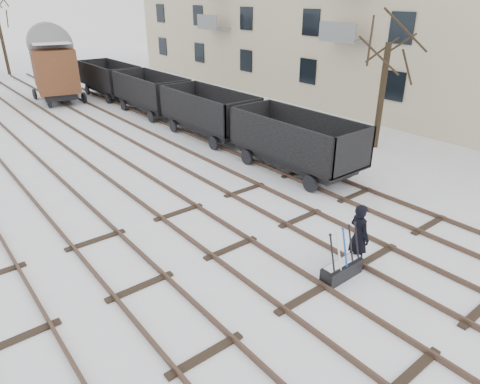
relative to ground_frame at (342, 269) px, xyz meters
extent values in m
plane|color=white|center=(-1.45, 0.00, -0.28)|extent=(120.00, 120.00, 0.00)
cube|color=black|center=(-7.45, 2.00, -0.26)|extent=(1.90, 0.20, 0.08)
cube|color=black|center=(-5.17, 14.00, -0.21)|extent=(0.07, 52.00, 0.15)
cube|color=black|center=(-3.73, 14.00, -0.21)|extent=(0.07, 52.00, 0.15)
cube|color=black|center=(-4.45, 2.00, -0.26)|extent=(1.90, 0.20, 0.08)
cube|color=black|center=(-2.17, 14.00, -0.21)|extent=(0.07, 52.00, 0.15)
cube|color=black|center=(-0.73, 14.00, -0.21)|extent=(0.07, 52.00, 0.15)
cube|color=black|center=(-1.45, 2.00, -0.26)|extent=(1.90, 0.20, 0.08)
cube|color=black|center=(0.83, 14.00, -0.21)|extent=(0.07, 52.00, 0.15)
cube|color=black|center=(2.27, 14.00, -0.21)|extent=(0.07, 52.00, 0.15)
cube|color=black|center=(1.55, 2.00, -0.26)|extent=(1.90, 0.20, 0.08)
cube|color=black|center=(3.83, 14.00, -0.21)|extent=(0.07, 52.00, 0.15)
cube|color=black|center=(5.27, 14.00, -0.21)|extent=(0.07, 52.00, 0.15)
cube|color=black|center=(4.55, 2.00, -0.26)|extent=(1.90, 0.20, 0.08)
cube|color=black|center=(0.00, 0.00, -0.06)|extent=(1.30, 0.42, 0.44)
cube|color=black|center=(0.00, 0.00, 0.18)|extent=(1.30, 0.30, 0.06)
cube|color=silver|center=(0.00, 0.00, 0.22)|extent=(1.25, 0.26, 0.03)
cylinder|color=black|center=(-0.50, 0.00, 0.67)|extent=(0.05, 0.31, 1.08)
cylinder|color=silver|center=(-0.25, 0.00, 0.67)|extent=(0.05, 0.31, 1.08)
cylinder|color=#0D46A9|center=(0.00, 0.00, 0.67)|extent=(0.05, 0.31, 1.08)
cylinder|color=black|center=(0.25, 0.00, 0.67)|extent=(0.05, 0.31, 1.08)
cylinder|color=black|center=(0.50, 0.00, 0.67)|extent=(0.05, 0.31, 1.08)
imported|color=black|center=(0.75, 0.10, 0.68)|extent=(0.60, 0.79, 1.92)
cube|color=black|center=(4.55, 6.26, 0.36)|extent=(1.92, 5.27, 0.40)
cube|color=black|center=(4.55, 6.26, 0.56)|extent=(2.40, 5.99, 0.12)
cube|color=black|center=(3.40, 6.26, 1.36)|extent=(0.10, 5.99, 1.60)
cube|color=black|center=(5.70, 6.26, 1.36)|extent=(0.10, 5.99, 1.60)
cube|color=silver|center=(4.55, 6.26, 0.66)|extent=(2.16, 5.75, 0.06)
cylinder|color=black|center=(3.45, 4.34, 0.07)|extent=(0.12, 0.70, 0.70)
cylinder|color=black|center=(5.65, 8.17, 0.07)|extent=(0.12, 0.70, 0.70)
cube|color=black|center=(4.55, 12.66, 0.36)|extent=(1.92, 5.27, 0.40)
cube|color=black|center=(4.55, 12.66, 0.56)|extent=(2.40, 5.99, 0.12)
cube|color=black|center=(3.40, 12.66, 1.36)|extent=(0.10, 5.99, 1.60)
cube|color=black|center=(5.70, 12.66, 1.36)|extent=(0.10, 5.99, 1.60)
cube|color=silver|center=(4.55, 12.66, 0.66)|extent=(2.16, 5.75, 0.06)
cylinder|color=black|center=(3.45, 10.74, 0.07)|extent=(0.12, 0.70, 0.70)
cylinder|color=black|center=(5.65, 14.57, 0.07)|extent=(0.12, 0.70, 0.70)
cube|color=black|center=(4.55, 19.06, 0.36)|extent=(1.92, 5.27, 0.40)
cube|color=black|center=(4.55, 19.06, 0.56)|extent=(2.40, 5.99, 0.12)
cube|color=black|center=(3.40, 19.06, 1.36)|extent=(0.10, 5.99, 1.60)
cube|color=black|center=(5.70, 19.06, 1.36)|extent=(0.10, 5.99, 1.60)
cube|color=silver|center=(4.55, 19.06, 0.66)|extent=(2.16, 5.75, 0.06)
cylinder|color=black|center=(3.45, 17.14, 0.07)|extent=(0.12, 0.70, 0.70)
cylinder|color=black|center=(5.65, 20.97, 0.07)|extent=(0.12, 0.70, 0.70)
cube|color=black|center=(4.55, 25.46, 0.36)|extent=(1.92, 5.27, 0.40)
cube|color=black|center=(4.55, 25.46, 0.56)|extent=(2.40, 5.99, 0.12)
cube|color=black|center=(3.40, 25.46, 1.36)|extent=(0.10, 5.99, 1.60)
cube|color=black|center=(5.70, 25.46, 1.36)|extent=(0.10, 5.99, 1.60)
cube|color=silver|center=(4.55, 25.46, 0.66)|extent=(2.16, 5.75, 0.06)
cylinder|color=black|center=(3.45, 23.54, 0.07)|extent=(0.12, 0.70, 0.70)
cylinder|color=black|center=(5.65, 27.37, 0.07)|extent=(0.12, 0.70, 0.70)
cube|color=black|center=(1.03, 26.46, 0.42)|extent=(3.00, 5.08, 0.43)
cube|color=#452114|center=(1.03, 26.46, 2.04)|extent=(3.64, 5.82, 2.81)
cube|color=silver|center=(1.03, 26.46, 3.82)|extent=(3.33, 5.50, 0.04)
cylinder|color=black|center=(-0.16, 24.73, 0.09)|extent=(0.13, 0.76, 0.76)
cylinder|color=black|center=(2.22, 28.19, 0.09)|extent=(0.13, 0.76, 0.76)
cylinder|color=black|center=(10.07, 6.03, 2.22)|extent=(0.30, 0.30, 5.01)
cylinder|color=black|center=(1.00, 41.10, 2.99)|extent=(0.30, 0.30, 6.55)
camera|label=1|loc=(-8.12, -5.73, 6.68)|focal=32.00mm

